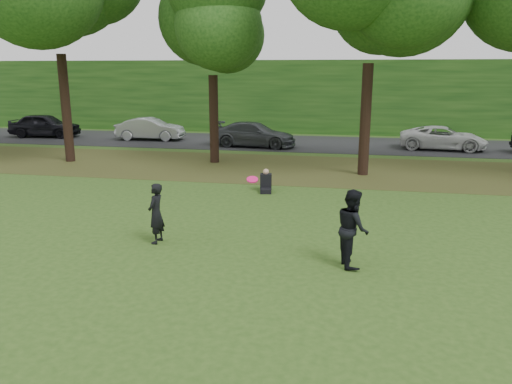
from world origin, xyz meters
TOP-DOWN VIEW (x-y plane):
  - ground at (0.00, 0.00)m, footprint 120.00×120.00m
  - leaf_litter at (0.00, 13.00)m, footprint 60.00×7.00m
  - street at (0.00, 21.00)m, footprint 70.00×7.00m
  - far_hedge at (0.00, 27.00)m, footprint 70.00×3.00m
  - player_left at (-1.34, 2.49)m, footprint 0.41×0.60m
  - player_right at (3.61, 1.89)m, footprint 0.88×1.01m
  - parked_cars at (-0.79, 20.00)m, footprint 35.19×3.77m
  - frisbee at (1.24, 2.22)m, footprint 0.37×0.35m
  - seated_person at (0.46, 8.55)m, footprint 0.53×0.79m

SIDE VIEW (x-z plane):
  - ground at x=0.00m, z-range 0.00..0.00m
  - leaf_litter at x=0.00m, z-range 0.00..0.01m
  - street at x=0.00m, z-range 0.00..0.02m
  - seated_person at x=0.46m, z-range -0.10..0.73m
  - parked_cars at x=-0.79m, z-range -0.04..1.50m
  - player_left at x=-1.34m, z-range 0.00..1.57m
  - player_right at x=3.61m, z-range 0.00..1.79m
  - frisbee at x=1.24m, z-range 1.77..1.93m
  - far_hedge at x=0.00m, z-range 0.00..5.00m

